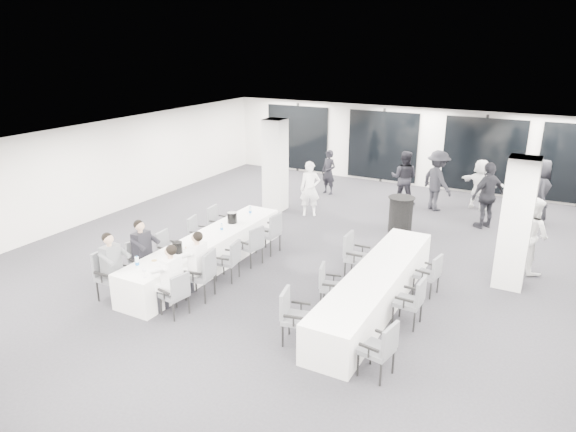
% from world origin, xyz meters
% --- Properties ---
extents(room, '(14.04, 16.04, 2.84)m').
position_xyz_m(room, '(0.89, 1.11, 1.39)').
color(room, '#232328').
rests_on(room, ground).
extents(column_left, '(0.60, 0.60, 2.80)m').
position_xyz_m(column_left, '(-2.80, 3.20, 1.40)').
color(column_left, silver).
rests_on(column_left, floor).
extents(column_right, '(0.60, 0.60, 2.80)m').
position_xyz_m(column_right, '(4.20, 1.00, 1.40)').
color(column_right, silver).
rests_on(column_right, floor).
extents(banquet_table_main, '(0.90, 5.00, 0.75)m').
position_xyz_m(banquet_table_main, '(-2.00, -1.34, 0.38)').
color(banquet_table_main, white).
rests_on(banquet_table_main, floor).
extents(banquet_table_side, '(0.90, 5.00, 0.75)m').
position_xyz_m(banquet_table_side, '(2.00, -1.25, 0.38)').
color(banquet_table_side, white).
rests_on(banquet_table_side, floor).
extents(cocktail_table, '(0.72, 0.72, 1.00)m').
position_xyz_m(cocktail_table, '(1.21, 3.04, 0.51)').
color(cocktail_table, black).
rests_on(cocktail_table, floor).
extents(chair_main_left_near, '(0.52, 0.58, 1.02)m').
position_xyz_m(chair_main_left_near, '(-2.84, -3.49, 0.58)').
color(chair_main_left_near, '#53555B').
rests_on(chair_main_left_near, floor).
extents(chair_main_left_second, '(0.55, 0.59, 0.93)m').
position_xyz_m(chair_main_left_second, '(-2.83, -2.62, 0.53)').
color(chair_main_left_second, '#53555B').
rests_on(chair_main_left_second, floor).
extents(chair_main_left_mid, '(0.46, 0.51, 0.87)m').
position_xyz_m(chair_main_left_mid, '(-2.83, -1.76, 0.50)').
color(chair_main_left_mid, '#53555B').
rests_on(chair_main_left_mid, floor).
extents(chair_main_left_fourth, '(0.52, 0.55, 0.88)m').
position_xyz_m(chair_main_left_fourth, '(-2.83, -0.65, 0.50)').
color(chair_main_left_fourth, '#53555B').
rests_on(chair_main_left_fourth, floor).
extents(chair_main_left_far, '(0.50, 0.55, 0.92)m').
position_xyz_m(chair_main_left_far, '(-2.83, 0.19, 0.52)').
color(chair_main_left_far, '#53555B').
rests_on(chair_main_left_far, floor).
extents(chair_main_right_near, '(0.52, 0.55, 0.88)m').
position_xyz_m(chair_main_right_near, '(-1.18, -3.40, 0.50)').
color(chair_main_right_near, '#53555B').
rests_on(chair_main_right_near, floor).
extents(chair_main_right_second, '(0.60, 0.64, 1.03)m').
position_xyz_m(chair_main_right_second, '(-1.17, -2.58, 0.59)').
color(chair_main_right_second, '#53555B').
rests_on(chair_main_right_second, floor).
extents(chair_main_right_mid, '(0.52, 0.55, 0.90)m').
position_xyz_m(chair_main_right_mid, '(-1.18, -1.62, 0.51)').
color(chair_main_right_mid, '#53555B').
rests_on(chair_main_right_mid, floor).
extents(chair_main_right_fourth, '(0.56, 0.59, 0.94)m').
position_xyz_m(chair_main_right_fourth, '(-1.17, -0.71, 0.54)').
color(chair_main_right_fourth, '#53555B').
rests_on(chair_main_right_fourth, floor).
extents(chair_main_right_far, '(0.54, 0.59, 1.02)m').
position_xyz_m(chair_main_right_far, '(-1.17, 0.11, 0.58)').
color(chair_main_right_far, '#53555B').
rests_on(chair_main_right_far, floor).
extents(chair_side_left_near, '(0.58, 0.61, 0.97)m').
position_xyz_m(chair_side_left_near, '(1.16, -3.15, 0.55)').
color(chair_side_left_near, '#53555B').
rests_on(chair_side_left_near, floor).
extents(chair_side_left_mid, '(0.53, 0.55, 0.87)m').
position_xyz_m(chair_side_left_mid, '(1.17, -1.68, 0.49)').
color(chair_side_left_mid, '#53555B').
rests_on(chair_side_left_mid, floor).
extents(chair_side_left_far, '(0.53, 0.59, 1.03)m').
position_xyz_m(chair_side_left_far, '(1.16, -0.25, 0.59)').
color(chair_side_left_far, '#53555B').
rests_on(chair_side_left_far, floor).
extents(chair_side_right_near, '(0.55, 0.59, 0.95)m').
position_xyz_m(chair_side_right_near, '(2.83, -3.38, 0.54)').
color(chair_side_right_near, '#53555B').
rests_on(chair_side_right_near, floor).
extents(chair_side_right_mid, '(0.50, 0.56, 0.95)m').
position_xyz_m(chair_side_right_mid, '(2.83, -1.63, 0.54)').
color(chair_side_right_mid, '#53555B').
rests_on(chair_side_right_mid, floor).
extents(chair_side_right_far, '(0.51, 0.54, 0.88)m').
position_xyz_m(chair_side_right_far, '(2.82, -0.25, 0.50)').
color(chair_side_right_far, '#53555B').
rests_on(chair_side_right_far, floor).
extents(seated_guest_a, '(0.50, 0.38, 1.44)m').
position_xyz_m(seated_guest_a, '(-2.67, -3.49, 0.81)').
color(seated_guest_a, '#54575B').
rests_on(seated_guest_a, floor).
extents(seated_guest_b, '(0.50, 0.38, 1.44)m').
position_xyz_m(seated_guest_b, '(-2.67, -2.64, 0.81)').
color(seated_guest_b, black).
rests_on(seated_guest_b, floor).
extents(seated_guest_c, '(0.50, 0.38, 1.44)m').
position_xyz_m(seated_guest_c, '(-1.34, -3.38, 0.81)').
color(seated_guest_c, white).
rests_on(seated_guest_c, floor).
extents(seated_guest_d, '(0.50, 0.38, 1.44)m').
position_xyz_m(seated_guest_d, '(-1.34, -2.60, 0.81)').
color(seated_guest_d, white).
rests_on(seated_guest_d, floor).
extents(standing_guest_a, '(0.85, 0.79, 1.85)m').
position_xyz_m(standing_guest_a, '(-1.61, 3.19, 0.93)').
color(standing_guest_a, white).
rests_on(standing_guest_a, floor).
extents(standing_guest_b, '(0.98, 0.64, 1.96)m').
position_xyz_m(standing_guest_b, '(0.52, 5.62, 0.98)').
color(standing_guest_b, black).
rests_on(standing_guest_b, floor).
extents(standing_guest_c, '(1.50, 1.41, 2.11)m').
position_xyz_m(standing_guest_c, '(1.59, 5.51, 1.06)').
color(standing_guest_c, black).
rests_on(standing_guest_c, floor).
extents(standing_guest_d, '(1.31, 1.42, 2.12)m').
position_xyz_m(standing_guest_d, '(3.19, 4.55, 1.06)').
color(standing_guest_d, black).
rests_on(standing_guest_d, floor).
extents(standing_guest_e, '(0.88, 1.15, 2.10)m').
position_xyz_m(standing_guest_e, '(4.42, 5.69, 1.05)').
color(standing_guest_e, black).
rests_on(standing_guest_e, floor).
extents(standing_guest_f, '(1.74, 1.22, 1.78)m').
position_xyz_m(standing_guest_f, '(2.74, 6.26, 0.89)').
color(standing_guest_f, white).
rests_on(standing_guest_f, floor).
extents(standing_guest_g, '(0.74, 0.66, 1.71)m').
position_xyz_m(standing_guest_g, '(-2.06, 5.56, 0.85)').
color(standing_guest_g, black).
rests_on(standing_guest_g, floor).
extents(standing_guest_h, '(1.08, 1.09, 1.97)m').
position_xyz_m(standing_guest_h, '(4.48, 2.00, 0.99)').
color(standing_guest_h, white).
rests_on(standing_guest_h, floor).
extents(ice_bucket_near, '(0.21, 0.21, 0.24)m').
position_xyz_m(ice_bucket_near, '(-2.00, -2.36, 0.87)').
color(ice_bucket_near, black).
rests_on(ice_bucket_near, banquet_table_main).
extents(ice_bucket_far, '(0.24, 0.24, 0.27)m').
position_xyz_m(ice_bucket_far, '(-2.05, -0.25, 0.88)').
color(ice_bucket_far, black).
rests_on(ice_bucket_far, banquet_table_main).
extents(water_bottle_a, '(0.08, 0.08, 0.24)m').
position_xyz_m(water_bottle_a, '(-2.19, -3.34, 0.87)').
color(water_bottle_a, silver).
rests_on(water_bottle_a, banquet_table_main).
extents(water_bottle_b, '(0.06, 0.06, 0.20)m').
position_xyz_m(water_bottle_b, '(-1.91, -0.89, 0.85)').
color(water_bottle_b, silver).
rests_on(water_bottle_b, banquet_table_main).
extents(water_bottle_c, '(0.07, 0.07, 0.22)m').
position_xyz_m(water_bottle_c, '(-1.97, 0.46, 0.86)').
color(water_bottle_c, silver).
rests_on(water_bottle_c, banquet_table_main).
extents(plate_a, '(0.19, 0.19, 0.03)m').
position_xyz_m(plate_a, '(-2.13, -2.93, 0.76)').
color(plate_a, white).
rests_on(plate_a, banquet_table_main).
extents(plate_b, '(0.22, 0.22, 0.03)m').
position_xyz_m(plate_b, '(-1.92, -2.82, 0.76)').
color(plate_b, white).
rests_on(plate_b, banquet_table_main).
extents(plate_c, '(0.22, 0.22, 0.03)m').
position_xyz_m(plate_c, '(-1.97, -2.06, 0.76)').
color(plate_c, white).
rests_on(plate_c, banquet_table_main).
extents(wine_glass, '(0.08, 0.08, 0.20)m').
position_xyz_m(wine_glass, '(-1.75, -3.59, 0.90)').
color(wine_glass, silver).
rests_on(wine_glass, banquet_table_main).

